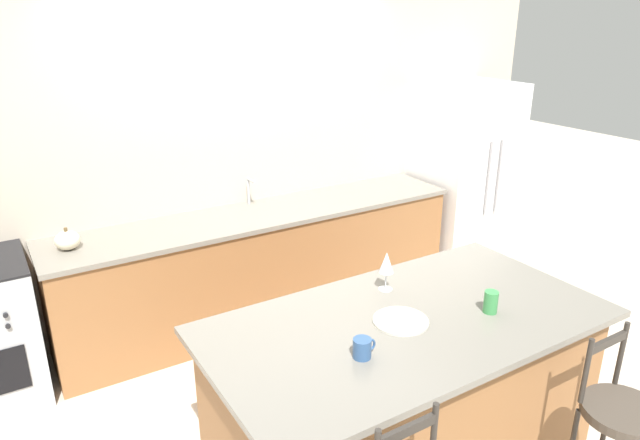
# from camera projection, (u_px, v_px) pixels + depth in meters

# --- Properties ---
(ground_plane) EXTENTS (18.00, 18.00, 0.00)m
(ground_plane) POSITION_uv_depth(u_px,v_px,m) (287.00, 335.00, 4.41)
(ground_plane) COLOR beige
(wall_back) EXTENTS (6.00, 0.07, 2.70)m
(wall_back) POSITION_uv_depth(u_px,v_px,m) (241.00, 146.00, 4.49)
(wall_back) COLOR beige
(wall_back) RESTS_ON ground_plane
(back_counter) EXTENTS (3.23, 0.68, 0.90)m
(back_counter) POSITION_uv_depth(u_px,v_px,m) (263.00, 264.00, 4.55)
(back_counter) COLOR #936038
(back_counter) RESTS_ON ground_plane
(sink_faucet) EXTENTS (0.02, 0.13, 0.22)m
(sink_faucet) POSITION_uv_depth(u_px,v_px,m) (249.00, 188.00, 4.51)
(sink_faucet) COLOR #ADAFB5
(sink_faucet) RESTS_ON back_counter
(kitchen_island) EXTENTS (2.01, 1.06, 0.94)m
(kitchen_island) POSITION_uv_depth(u_px,v_px,m) (404.00, 397.00, 2.96)
(kitchen_island) COLOR #936038
(kitchen_island) RESTS_ON ground_plane
(refrigerator) EXTENTS (0.82, 0.75, 1.75)m
(refrigerator) POSITION_uv_depth(u_px,v_px,m) (462.00, 177.00, 5.37)
(refrigerator) COLOR white
(refrigerator) RESTS_ON ground_plane
(bar_stool_far) EXTENTS (0.36, 0.36, 1.05)m
(bar_stool_far) POSITION_uv_depth(u_px,v_px,m) (617.00, 433.00, 2.55)
(bar_stool_far) COLOR #332D28
(bar_stool_far) RESTS_ON ground_plane
(dinner_plate) EXTENTS (0.27, 0.27, 0.02)m
(dinner_plate) POSITION_uv_depth(u_px,v_px,m) (401.00, 320.00, 2.76)
(dinner_plate) COLOR beige
(dinner_plate) RESTS_ON kitchen_island
(wine_glass) EXTENTS (0.08, 0.08, 0.22)m
(wine_glass) POSITION_uv_depth(u_px,v_px,m) (386.00, 263.00, 3.03)
(wine_glass) COLOR white
(wine_glass) RESTS_ON kitchen_island
(coffee_mug) EXTENTS (0.11, 0.08, 0.09)m
(coffee_mug) POSITION_uv_depth(u_px,v_px,m) (363.00, 348.00, 2.47)
(coffee_mug) COLOR #335689
(coffee_mug) RESTS_ON kitchen_island
(tumbler_cup) EXTENTS (0.07, 0.07, 0.11)m
(tumbler_cup) POSITION_uv_depth(u_px,v_px,m) (491.00, 302.00, 2.84)
(tumbler_cup) COLOR #3D934C
(tumbler_cup) RESTS_ON kitchen_island
(pumpkin_decoration) EXTENTS (0.16, 0.16, 0.15)m
(pumpkin_decoration) POSITION_uv_depth(u_px,v_px,m) (67.00, 240.00, 3.69)
(pumpkin_decoration) COLOR beige
(pumpkin_decoration) RESTS_ON back_counter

